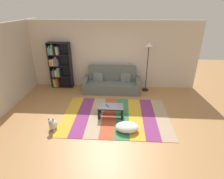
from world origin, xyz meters
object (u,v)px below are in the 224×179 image
Objects in this scene: standing_lamp at (149,51)px; dog at (53,124)px; coffee_table at (111,108)px; pouf at (127,127)px; tv_remote at (107,105)px; couch at (112,83)px; bookshelf at (58,66)px.

dog is at bearing -136.12° from standing_lamp.
coffee_table is 0.87m from pouf.
tv_remote is at bearing 159.44° from coffee_table.
standing_lamp reaches higher than pouf.
coffee_table is 1.76m from dog.
couch is 2.65m from pouf.
dog reaches higher than tv_remote.
coffee_table is 1.98× the size of dog.
couch is 1.84m from tv_remote.
coffee_table is at bearing -122.58° from standing_lamp.
dog is 2.65× the size of tv_remote.
couch is 1.16× the size of standing_lamp.
coffee_table is at bearing -43.12° from bookshelf.
standing_lamp is at bearing 6.35° from couch.
pouf is at bearing -106.34° from standing_lamp.
dog reaches higher than coffee_table.
standing_lamp is at bearing 43.88° from dog.
standing_lamp reaches higher than coffee_table.
tv_remote is (-0.11, 0.04, 0.08)m from coffee_table.
couch is 2.32m from bookshelf.
tv_remote reaches higher than coffee_table.
standing_lamp reaches higher than bookshelf.
tv_remote is (2.20, -2.12, -0.55)m from bookshelf.
coffee_table is 1.21× the size of pouf.
bookshelf is 12.56× the size of tv_remote.
tv_remote is (-1.41, -1.99, -1.24)m from standing_lamp.
coffee_table is 2.75m from standing_lamp.
couch is 3.03m from dog.
standing_lamp is at bearing -2.03° from bookshelf.
standing_lamp is 12.98× the size of tv_remote.
couch is 2.88× the size of coffee_table.
coffee_table is at bearing 25.03° from dog.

